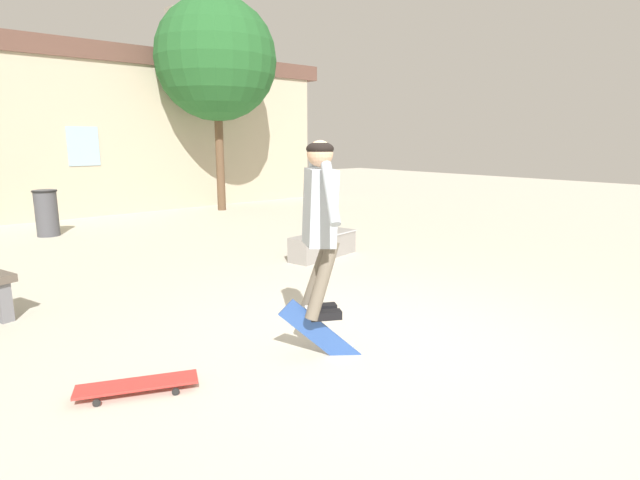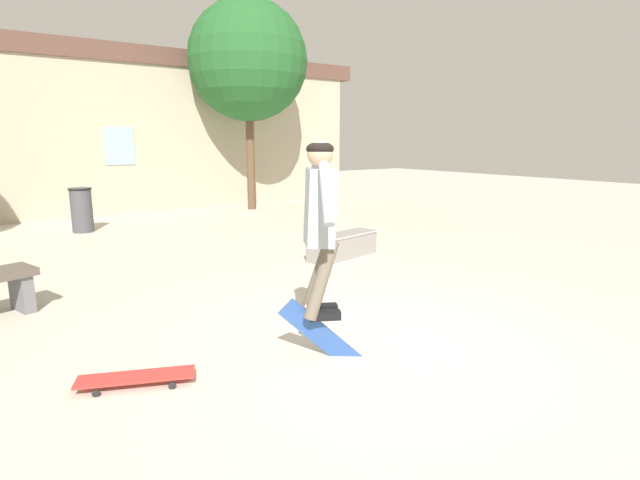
# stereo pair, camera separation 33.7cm
# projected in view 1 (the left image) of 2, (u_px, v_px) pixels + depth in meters

# --- Properties ---
(ground_plane) EXTENTS (40.00, 40.00, 0.00)m
(ground_plane) POSITION_uv_depth(u_px,v_px,m) (378.00, 347.00, 4.47)
(ground_plane) COLOR beige
(building_backdrop) EXTENTS (14.98, 0.52, 5.10)m
(building_backdrop) POSITION_uv_depth(u_px,v_px,m) (61.00, 126.00, 11.37)
(building_backdrop) COLOR #B7A88E
(building_backdrop) RESTS_ON ground_plane
(tree_right) EXTENTS (3.00, 3.00, 5.26)m
(tree_right) POSITION_uv_depth(u_px,v_px,m) (216.00, 60.00, 12.33)
(tree_right) COLOR brown
(tree_right) RESTS_ON ground_plane
(skate_ledge) EXTENTS (1.29, 0.60, 0.38)m
(skate_ledge) POSITION_uv_depth(u_px,v_px,m) (323.00, 245.00, 7.82)
(skate_ledge) COLOR gray
(skate_ledge) RESTS_ON ground_plane
(trash_bin) EXTENTS (0.44, 0.44, 0.88)m
(trash_bin) POSITION_uv_depth(u_px,v_px,m) (46.00, 212.00, 9.49)
(trash_bin) COLOR #47474C
(trash_bin) RESTS_ON ground_plane
(skater) EXTENTS (0.61, 1.02, 1.46)m
(skater) POSITION_uv_depth(u_px,v_px,m) (320.00, 214.00, 4.04)
(skater) COLOR #9EA8B2
(skateboard_flipping) EXTENTS (0.63, 0.44, 0.70)m
(skateboard_flipping) POSITION_uv_depth(u_px,v_px,m) (323.00, 336.00, 4.24)
(skateboard_flipping) COLOR #2D519E
(skateboard_resting) EXTENTS (0.87, 0.53, 0.08)m
(skateboard_resting) POSITION_uv_depth(u_px,v_px,m) (137.00, 384.00, 3.64)
(skateboard_resting) COLOR red
(skateboard_resting) RESTS_ON ground_plane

